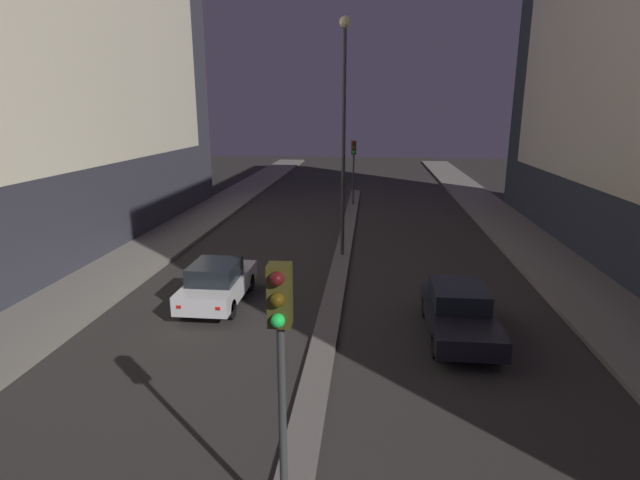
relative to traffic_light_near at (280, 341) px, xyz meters
name	(u,v)px	position (x,y,z in m)	size (l,w,h in m)	color
median_strip	(343,253)	(0.00, 15.31, -3.18)	(0.71, 35.76, 0.11)	#66605B
traffic_light_near	(280,341)	(0.00, 0.00, 0.00)	(0.32, 0.42, 4.25)	#383838
traffic_light_mid	(354,158)	(0.00, 27.00, 0.00)	(0.32, 0.42, 4.25)	#383838
street_lamp	(344,113)	(0.00, 15.03, 2.97)	(0.45, 0.45, 9.85)	#383838
car_left_lane	(218,283)	(-3.82, 9.01, -2.48)	(1.72, 4.05, 1.51)	silver
car_right_lane	(459,312)	(3.82, 7.37, -2.51)	(1.80, 4.35, 1.43)	black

